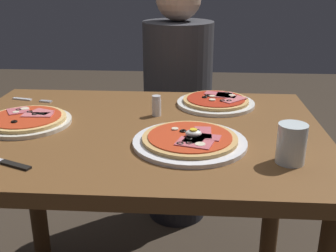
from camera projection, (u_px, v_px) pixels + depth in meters
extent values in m
cube|color=brown|center=(138.00, 134.00, 1.24)|extent=(1.11, 0.80, 0.04)
cylinder|color=#4A3018|center=(35.00, 184.00, 1.72)|extent=(0.07, 0.07, 0.71)
cylinder|color=#4A3018|center=(273.00, 192.00, 1.66)|extent=(0.07, 0.07, 0.71)
cylinder|color=white|center=(190.00, 142.00, 1.11)|extent=(0.31, 0.31, 0.01)
cylinder|color=tan|center=(190.00, 139.00, 1.11)|extent=(0.26, 0.26, 0.01)
cylinder|color=red|center=(190.00, 136.00, 1.11)|extent=(0.23, 0.23, 0.00)
torus|color=black|center=(189.00, 139.00, 1.08)|extent=(0.02, 0.02, 0.00)
torus|color=black|center=(183.00, 131.00, 1.13)|extent=(0.02, 0.02, 0.00)
torus|color=black|center=(189.00, 143.00, 1.05)|extent=(0.02, 0.02, 0.00)
torus|color=black|center=(180.00, 144.00, 1.05)|extent=(0.02, 0.02, 0.00)
torus|color=black|center=(197.00, 131.00, 1.14)|extent=(0.02, 0.02, 0.00)
cube|color=#C65B66|center=(195.00, 143.00, 1.06)|extent=(0.10, 0.08, 0.00)
cube|color=#D16B70|center=(195.00, 138.00, 1.08)|extent=(0.07, 0.09, 0.00)
cube|color=#C65B66|center=(203.00, 137.00, 1.10)|extent=(0.10, 0.06, 0.00)
cube|color=#C65B66|center=(203.00, 133.00, 1.12)|extent=(0.05, 0.09, 0.00)
cylinder|color=beige|center=(192.00, 132.00, 1.13)|extent=(0.02, 0.02, 0.00)
cylinder|color=beige|center=(200.00, 144.00, 1.04)|extent=(0.03, 0.03, 0.00)
cylinder|color=beige|center=(197.00, 135.00, 1.11)|extent=(0.02, 0.02, 0.00)
cylinder|color=beige|center=(175.00, 129.00, 1.15)|extent=(0.02, 0.02, 0.00)
ellipsoid|color=white|center=(193.00, 133.00, 1.09)|extent=(0.04, 0.03, 0.02)
cylinder|color=yellow|center=(194.00, 130.00, 1.09)|extent=(0.02, 0.02, 0.00)
cylinder|color=silver|center=(26.00, 122.00, 1.26)|extent=(0.27, 0.27, 0.01)
cylinder|color=#DBB26B|center=(26.00, 119.00, 1.26)|extent=(0.24, 0.24, 0.01)
cylinder|color=red|center=(26.00, 117.00, 1.26)|extent=(0.21, 0.21, 0.00)
torus|color=black|center=(19.00, 110.00, 1.31)|extent=(0.02, 0.02, 0.00)
torus|color=black|center=(41.00, 114.00, 1.27)|extent=(0.02, 0.02, 0.00)
torus|color=black|center=(35.00, 114.00, 1.27)|extent=(0.02, 0.02, 0.00)
torus|color=black|center=(35.00, 114.00, 1.27)|extent=(0.02, 0.02, 0.00)
torus|color=black|center=(14.00, 122.00, 1.20)|extent=(0.02, 0.02, 0.00)
torus|color=black|center=(30.00, 112.00, 1.29)|extent=(0.02, 0.02, 0.00)
cube|color=#C65B66|center=(18.00, 111.00, 1.30)|extent=(0.09, 0.09, 0.00)
cube|color=#D16B70|center=(37.00, 115.00, 1.26)|extent=(0.09, 0.05, 0.00)
cube|color=#D16B70|center=(41.00, 112.00, 1.29)|extent=(0.08, 0.07, 0.00)
cylinder|color=beige|center=(25.00, 109.00, 1.32)|extent=(0.03, 0.03, 0.00)
cylinder|color=beige|center=(16.00, 112.00, 1.29)|extent=(0.02, 0.02, 0.00)
cylinder|color=white|center=(216.00, 103.00, 1.44)|extent=(0.27, 0.27, 0.01)
cylinder|color=tan|center=(216.00, 100.00, 1.44)|extent=(0.23, 0.23, 0.01)
cylinder|color=#B72D19|center=(216.00, 99.00, 1.44)|extent=(0.20, 0.20, 0.00)
torus|color=black|center=(226.00, 93.00, 1.49)|extent=(0.02, 0.02, 0.00)
torus|color=black|center=(229.00, 101.00, 1.40)|extent=(0.02, 0.02, 0.00)
torus|color=black|center=(223.00, 101.00, 1.40)|extent=(0.02, 0.02, 0.00)
torus|color=black|center=(208.00, 96.00, 1.46)|extent=(0.02, 0.02, 0.00)
torus|color=black|center=(205.00, 97.00, 1.44)|extent=(0.02, 0.02, 0.00)
cube|color=#D16B70|center=(226.00, 96.00, 1.46)|extent=(0.08, 0.06, 0.00)
cube|color=#D16B70|center=(234.00, 99.00, 1.42)|extent=(0.10, 0.10, 0.00)
cube|color=#C65B66|center=(219.00, 94.00, 1.48)|extent=(0.11, 0.07, 0.00)
cube|color=#D16B70|center=(224.00, 95.00, 1.47)|extent=(0.07, 0.09, 0.00)
cylinder|color=beige|center=(232.00, 95.00, 1.46)|extent=(0.02, 0.02, 0.00)
cylinder|color=beige|center=(212.00, 100.00, 1.41)|extent=(0.02, 0.02, 0.00)
cylinder|color=beige|center=(212.00, 96.00, 1.45)|extent=(0.02, 0.02, 0.00)
cylinder|color=silver|center=(291.00, 144.00, 0.99)|extent=(0.07, 0.07, 0.10)
cylinder|color=silver|center=(290.00, 155.00, 1.00)|extent=(0.06, 0.06, 0.04)
cube|color=silver|center=(22.00, 99.00, 1.50)|extent=(0.08, 0.03, 0.00)
cube|color=silver|center=(45.00, 102.00, 1.47)|extent=(0.04, 0.01, 0.00)
cube|color=silver|center=(45.00, 101.00, 1.48)|extent=(0.04, 0.01, 0.00)
cube|color=silver|center=(46.00, 101.00, 1.48)|extent=(0.04, 0.01, 0.00)
cube|color=silver|center=(47.00, 101.00, 1.48)|extent=(0.04, 0.01, 0.00)
cube|color=black|center=(15.00, 165.00, 0.99)|extent=(0.09, 0.05, 0.01)
cylinder|color=white|center=(156.00, 107.00, 1.33)|extent=(0.03, 0.03, 0.05)
cylinder|color=silver|center=(156.00, 97.00, 1.32)|extent=(0.03, 0.03, 0.01)
cylinder|color=black|center=(177.00, 173.00, 2.09)|extent=(0.29, 0.29, 0.46)
cylinder|color=#38383D|center=(178.00, 79.00, 1.91)|extent=(0.32, 0.32, 0.52)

